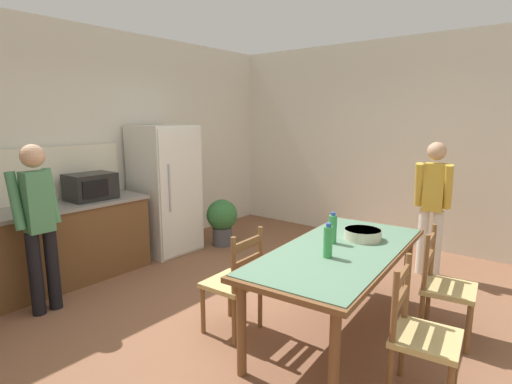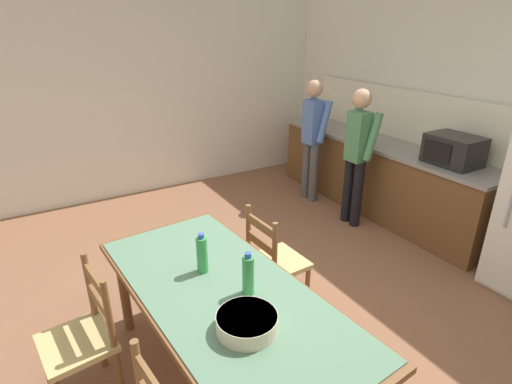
# 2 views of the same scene
# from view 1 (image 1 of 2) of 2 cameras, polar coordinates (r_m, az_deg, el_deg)

# --- Properties ---
(ground_plane) EXTENTS (8.32, 8.32, 0.00)m
(ground_plane) POSITION_cam_1_polar(r_m,az_deg,el_deg) (3.71, -1.00, -18.63)
(ground_plane) COLOR brown
(wall_back) EXTENTS (6.52, 0.12, 2.90)m
(wall_back) POSITION_cam_1_polar(r_m,az_deg,el_deg) (5.36, -23.68, 5.83)
(wall_back) COLOR silver
(wall_back) RESTS_ON ground
(wall_right) EXTENTS (0.12, 5.20, 2.90)m
(wall_right) POSITION_cam_1_polar(r_m,az_deg,el_deg) (6.12, 18.91, 6.64)
(wall_right) COLOR silver
(wall_right) RESTS_ON ground
(kitchen_counter) EXTENTS (3.07, 0.66, 0.89)m
(kitchen_counter) POSITION_cam_1_polar(r_m,az_deg,el_deg) (4.71, -32.49, -7.97)
(kitchen_counter) COLOR brown
(kitchen_counter) RESTS_ON ground
(refrigerator) EXTENTS (0.73, 0.73, 1.71)m
(refrigerator) POSITION_cam_1_polar(r_m,az_deg,el_deg) (5.51, -12.83, 0.34)
(refrigerator) COLOR silver
(refrigerator) RESTS_ON ground
(microwave) EXTENTS (0.50, 0.39, 0.30)m
(microwave) POSITION_cam_1_polar(r_m,az_deg,el_deg) (4.93, -22.54, 0.74)
(microwave) COLOR black
(microwave) RESTS_ON kitchen_counter
(dining_table) EXTENTS (2.07, 1.05, 0.76)m
(dining_table) POSITION_cam_1_polar(r_m,az_deg,el_deg) (3.40, 11.85, -9.14)
(dining_table) COLOR brown
(dining_table) RESTS_ON ground
(bottle_near_centre) EXTENTS (0.07, 0.07, 0.27)m
(bottle_near_centre) POSITION_cam_1_polar(r_m,az_deg,el_deg) (3.11, 10.24, -6.99)
(bottle_near_centre) COLOR green
(bottle_near_centre) RESTS_ON dining_table
(bottle_off_centre) EXTENTS (0.07, 0.07, 0.27)m
(bottle_off_centre) POSITION_cam_1_polar(r_m,az_deg,el_deg) (3.46, 10.89, -5.20)
(bottle_off_centre) COLOR green
(bottle_off_centre) RESTS_ON dining_table
(serving_bowl) EXTENTS (0.32, 0.32, 0.09)m
(serving_bowl) POSITION_cam_1_polar(r_m,az_deg,el_deg) (3.65, 15.00, -5.76)
(serving_bowl) COLOR beige
(serving_bowl) RESTS_ON dining_table
(chair_side_near_right) EXTENTS (0.47, 0.45, 0.91)m
(chair_side_near_right) POSITION_cam_1_polar(r_m,az_deg,el_deg) (3.72, 25.29, -12.09)
(chair_side_near_right) COLOR brown
(chair_side_near_right) RESTS_ON ground
(chair_side_far_left) EXTENTS (0.44, 0.42, 0.91)m
(chair_side_far_left) POSITION_cam_1_polar(r_m,az_deg,el_deg) (3.45, -3.01, -12.81)
(chair_side_far_left) COLOR brown
(chair_side_far_left) RESTS_ON ground
(chair_side_near_left) EXTENTS (0.47, 0.45, 0.91)m
(chair_side_near_left) POSITION_cam_1_polar(r_m,az_deg,el_deg) (2.91, 22.38, -18.37)
(chair_side_near_left) COLOR brown
(chair_side_near_left) RESTS_ON ground
(person_at_counter) EXTENTS (0.40, 0.27, 1.58)m
(person_at_counter) POSITION_cam_1_polar(r_m,az_deg,el_deg) (4.16, -28.63, -3.56)
(person_at_counter) COLOR black
(person_at_counter) RESTS_ON ground
(person_by_table) EXTENTS (0.30, 0.41, 1.55)m
(person_by_table) POSITION_cam_1_polar(r_m,az_deg,el_deg) (4.96, 23.91, -1.30)
(person_by_table) COLOR silver
(person_by_table) RESTS_ON ground
(potted_plant) EXTENTS (0.44, 0.44, 0.67)m
(potted_plant) POSITION_cam_1_polar(r_m,az_deg,el_deg) (5.73, -4.88, -3.86)
(potted_plant) COLOR #4C4C51
(potted_plant) RESTS_ON ground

